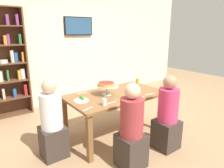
{
  "coord_description": "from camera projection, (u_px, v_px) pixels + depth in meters",
  "views": [
    {
      "loc": [
        -1.95,
        -2.55,
        1.78
      ],
      "look_at": [
        0.0,
        0.1,
        0.89
      ],
      "focal_mm": 32.47,
      "sensor_mm": 36.0,
      "label": 1
    }
  ],
  "objects": [
    {
      "name": "cutlery_knife_near",
      "position": [
        82.0,
        93.0,
        3.41
      ],
      "size": [
        0.18,
        0.03,
        0.0
      ],
      "primitive_type": "cube",
      "rotation": [
        0.0,
        0.0,
        3.08
      ],
      "color": "silver",
      "rests_on": "dining_table"
    },
    {
      "name": "salad_plate_far_diner",
      "position": [
        81.0,
        100.0,
        3.04
      ],
      "size": [
        0.23,
        0.23,
        0.07
      ],
      "color": "white",
      "rests_on": "dining_table"
    },
    {
      "name": "cutlery_fork_far",
      "position": [
        140.0,
        98.0,
        3.18
      ],
      "size": [
        0.18,
        0.03,
        0.0
      ],
      "primitive_type": "cube",
      "rotation": [
        0.0,
        0.0,
        -0.1
      ],
      "color": "silver",
      "rests_on": "dining_table"
    },
    {
      "name": "salad_plate_near_diner",
      "position": [
        112.0,
        86.0,
        3.76
      ],
      "size": [
        0.25,
        0.25,
        0.07
      ],
      "color": "white",
      "rests_on": "dining_table"
    },
    {
      "name": "television",
      "position": [
        79.0,
        26.0,
        4.97
      ],
      "size": [
        0.74,
        0.05,
        0.44
      ],
      "color": "black"
    },
    {
      "name": "water_glass_clear_far",
      "position": [
        104.0,
        102.0,
        2.85
      ],
      "size": [
        0.06,
        0.06,
        0.1
      ],
      "primitive_type": "cylinder",
      "color": "white",
      "rests_on": "dining_table"
    },
    {
      "name": "diner_head_west",
      "position": [
        52.0,
        125.0,
        2.83
      ],
      "size": [
        0.34,
        0.34,
        1.15
      ],
      "color": "#382D28",
      "rests_on": "ground_plane"
    },
    {
      "name": "water_glass_clear_spare",
      "position": [
        134.0,
        82.0,
        3.94
      ],
      "size": [
        0.08,
        0.08,
        0.09
      ],
      "primitive_type": "cylinder",
      "color": "white",
      "rests_on": "dining_table"
    },
    {
      "name": "beer_glass_amber_tall",
      "position": [
        137.0,
        83.0,
        3.75
      ],
      "size": [
        0.08,
        0.08,
        0.17
      ],
      "primitive_type": "cylinder",
      "color": "gold",
      "rests_on": "dining_table"
    },
    {
      "name": "ground_plane",
      "position": [
        115.0,
        134.0,
        3.56
      ],
      "size": [
        12.0,
        12.0,
        0.0
      ],
      "primitive_type": "plane",
      "color": "#9E7A56"
    },
    {
      "name": "cutlery_fork_near",
      "position": [
        149.0,
        94.0,
        3.36
      ],
      "size": [
        0.18,
        0.04,
        0.0
      ],
      "primitive_type": "cube",
      "rotation": [
        0.0,
        0.0,
        -0.12
      ],
      "color": "silver",
      "rests_on": "dining_table"
    },
    {
      "name": "water_glass_clear_near",
      "position": [
        132.0,
        97.0,
        3.06
      ],
      "size": [
        0.06,
        0.06,
        0.1
      ],
      "primitive_type": "cylinder",
      "color": "white",
      "rests_on": "dining_table"
    },
    {
      "name": "cutlery_spare_fork",
      "position": [
        111.0,
        103.0,
        2.96
      ],
      "size": [
        0.18,
        0.03,
        0.0
      ],
      "primitive_type": "cube",
      "rotation": [
        0.0,
        0.0,
        0.05
      ],
      "color": "silver",
      "rests_on": "dining_table"
    },
    {
      "name": "cutlery_knife_far",
      "position": [
        88.0,
        109.0,
        2.74
      ],
      "size": [
        0.18,
        0.06,
        0.0
      ],
      "primitive_type": "cube",
      "rotation": [
        0.0,
        0.0,
        0.25
      ],
      "color": "silver",
      "rests_on": "dining_table"
    },
    {
      "name": "diner_near_left",
      "position": [
        131.0,
        132.0,
        2.62
      ],
      "size": [
        0.34,
        0.34,
        1.15
      ],
      "rotation": [
        0.0,
        0.0,
        1.57
      ],
      "color": "#382D28",
      "rests_on": "ground_plane"
    },
    {
      "name": "deep_dish_pizza_stand",
      "position": [
        106.0,
        85.0,
        3.27
      ],
      "size": [
        0.32,
        0.32,
        0.21
      ],
      "color": "silver",
      "rests_on": "dining_table"
    },
    {
      "name": "diner_near_right",
      "position": [
        167.0,
        118.0,
        3.04
      ],
      "size": [
        0.34,
        0.34,
        1.15
      ],
      "rotation": [
        0.0,
        0.0,
        1.57
      ],
      "color": "#382D28",
      "rests_on": "ground_plane"
    },
    {
      "name": "rear_partition",
      "position": [
        61.0,
        45.0,
        4.91
      ],
      "size": [
        8.0,
        0.12,
        2.8
      ],
      "primitive_type": "cube",
      "color": "beige",
      "rests_on": "ground_plane"
    },
    {
      "name": "dining_table",
      "position": [
        116.0,
        99.0,
        3.39
      ],
      "size": [
        1.61,
        0.93,
        0.74
      ],
      "color": "brown",
      "rests_on": "ground_plane"
    }
  ]
}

